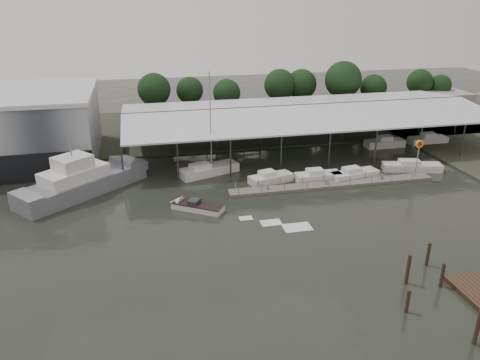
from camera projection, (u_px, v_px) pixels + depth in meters
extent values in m
plane|color=black|center=(238.00, 233.00, 49.87)|extent=(200.00, 200.00, 0.00)
cube|color=#33382A|center=(191.00, 128.00, 87.88)|extent=(140.00, 30.00, 0.30)
cube|color=gray|center=(12.00, 128.00, 69.59)|extent=(24.00, 20.00, 10.00)
cube|color=silver|center=(6.00, 94.00, 67.65)|extent=(24.50, 20.50, 0.60)
cube|color=#303335|center=(304.00, 105.00, 76.10)|extent=(58.00, 0.40, 0.30)
cylinder|color=#303335|center=(123.00, 165.00, 61.39)|extent=(0.24, 0.24, 5.50)
cylinder|color=#303335|center=(124.00, 121.00, 82.23)|extent=(0.24, 0.24, 5.50)
cylinder|color=#303335|center=(420.00, 105.00, 93.79)|extent=(0.24, 0.24, 5.50)
cube|color=#605A55|center=(333.00, 185.00, 61.84)|extent=(28.00, 2.00, 0.40)
cylinder|color=gray|center=(238.00, 191.00, 58.21)|extent=(0.10, 0.10, 1.20)
cylinder|color=gray|center=(418.00, 171.00, 65.02)|extent=(0.10, 0.10, 1.20)
cube|color=gray|center=(326.00, 182.00, 61.45)|extent=(0.30, 0.30, 0.70)
cylinder|color=gray|center=(417.00, 162.00, 63.37)|extent=(0.16, 0.16, 5.00)
cylinder|color=yellow|center=(420.00, 144.00, 62.44)|extent=(1.10, 0.12, 1.10)
cylinder|color=red|center=(420.00, 144.00, 62.38)|extent=(0.70, 0.05, 0.70)
cube|color=gray|center=(443.00, 101.00, 100.85)|extent=(10.00, 8.00, 4.00)
cube|color=slate|center=(83.00, 186.00, 59.57)|extent=(16.10, 14.58, 2.40)
cube|color=slate|center=(128.00, 163.00, 64.66)|extent=(5.47, 5.66, 1.81)
cube|color=silver|center=(74.00, 175.00, 58.16)|extent=(8.69, 8.20, 1.80)
cube|color=silver|center=(72.00, 162.00, 57.52)|extent=(5.33, 5.26, 1.61)
cylinder|color=gray|center=(70.00, 144.00, 56.62)|extent=(0.18, 0.18, 3.50)
cube|color=gray|center=(26.00, 195.00, 53.62)|extent=(4.56, 4.89, 0.15)
cube|color=silver|center=(209.00, 171.00, 65.80)|extent=(8.91, 5.31, 1.40)
cube|color=silver|center=(200.00, 167.00, 64.79)|extent=(3.18, 2.61, 0.80)
cylinder|color=gray|center=(210.00, 121.00, 63.34)|extent=(0.16, 0.16, 13.21)
cylinder|color=gray|center=(202.00, 163.00, 64.73)|extent=(3.34, 1.29, 0.12)
cube|color=silver|center=(198.00, 207.00, 54.99)|extent=(6.17, 5.06, 0.90)
cone|color=silver|center=(176.00, 203.00, 56.01)|extent=(2.44, 2.55, 2.00)
cube|color=black|center=(198.00, 204.00, 54.84)|extent=(6.21, 5.11, 0.12)
cube|color=#303335|center=(194.00, 202.00, 54.91)|extent=(1.78, 1.83, 0.50)
cube|color=silver|center=(246.00, 218.00, 53.05)|extent=(2.30, 1.50, 0.04)
cube|color=silver|center=(271.00, 223.00, 52.03)|extent=(3.10, 2.00, 0.04)
cube|color=silver|center=(297.00, 227.00, 51.01)|extent=(3.90, 2.50, 0.04)
cube|color=silver|center=(271.00, 179.00, 62.99)|extent=(6.31, 3.65, 1.10)
cube|color=silver|center=(267.00, 173.00, 62.59)|extent=(2.42, 2.09, 0.70)
cube|color=silver|center=(318.00, 177.00, 63.60)|extent=(6.33, 2.28, 1.10)
cube|color=silver|center=(315.00, 172.00, 63.20)|extent=(2.23, 1.63, 0.70)
cube|color=silver|center=(355.00, 175.00, 64.25)|extent=(7.02, 3.33, 1.10)
cube|color=silver|center=(352.00, 170.00, 63.85)|extent=(2.60, 1.99, 0.70)
cube|color=silver|center=(412.00, 167.00, 67.11)|extent=(8.52, 4.18, 1.10)
cube|color=silver|center=(409.00, 162.00, 66.71)|extent=(3.19, 2.27, 0.70)
cylinder|color=#322319|center=(442.00, 278.00, 40.46)|extent=(0.32, 0.32, 2.92)
cylinder|color=#322319|center=(407.00, 304.00, 37.26)|extent=(0.32, 0.32, 2.67)
cylinder|color=#322319|center=(408.00, 272.00, 40.79)|extent=(0.32, 0.32, 3.47)
cylinder|color=#322319|center=(428.00, 257.00, 43.60)|extent=(0.32, 0.32, 3.01)
cylinder|color=#322319|center=(477.00, 331.00, 33.71)|extent=(0.32, 0.32, 3.51)
cylinder|color=#301F15|center=(156.00, 110.00, 91.83)|extent=(0.50, 0.50, 4.55)
sphere|color=#1C3A17|center=(154.00, 90.00, 90.30)|extent=(6.37, 6.37, 6.37)
cylinder|color=#301F15|center=(190.00, 107.00, 95.67)|extent=(0.50, 0.50, 3.89)
sphere|color=#1C3A17|center=(190.00, 90.00, 94.37)|extent=(5.44, 5.44, 5.44)
cylinder|color=#301F15|center=(227.00, 110.00, 93.35)|extent=(0.50, 0.50, 3.87)
sphere|color=#1C3A17|center=(227.00, 93.00, 92.05)|extent=(5.42, 5.42, 5.42)
cylinder|color=#301F15|center=(279.00, 105.00, 96.51)|extent=(0.50, 0.50, 4.55)
sphere|color=#1C3A17|center=(280.00, 85.00, 94.98)|extent=(6.37, 6.37, 6.37)
cylinder|color=#301F15|center=(300.00, 104.00, 97.71)|extent=(0.50, 0.50, 4.44)
sphere|color=#1C3A17|center=(301.00, 84.00, 96.22)|extent=(6.22, 6.22, 6.22)
cylinder|color=#301F15|center=(341.00, 103.00, 96.29)|extent=(0.50, 0.50, 5.30)
sphere|color=#1C3A17|center=(343.00, 80.00, 94.51)|extent=(7.41, 7.41, 7.41)
cylinder|color=#301F15|center=(372.00, 104.00, 98.39)|extent=(0.50, 0.50, 3.89)
sphere|color=#1C3A17|center=(373.00, 88.00, 97.08)|extent=(5.44, 5.44, 5.44)
cylinder|color=#301F15|center=(417.00, 98.00, 103.68)|extent=(0.50, 0.50, 3.99)
sphere|color=#1C3A17|center=(420.00, 82.00, 102.34)|extent=(5.58, 5.58, 5.58)
cylinder|color=#301F15|center=(438.00, 99.00, 103.77)|extent=(0.50, 0.50, 3.44)
sphere|color=#1C3A17|center=(440.00, 85.00, 102.62)|extent=(4.82, 4.82, 4.82)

